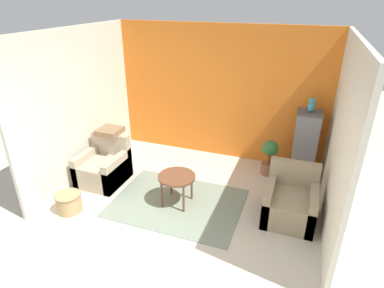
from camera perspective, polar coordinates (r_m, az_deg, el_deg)
ground_plane at (r=4.57m, az=-7.29°, el=-19.03°), size 20.00×20.00×0.00m
wall_back_accent at (r=6.55m, az=4.95°, el=8.93°), size 4.39×0.06×2.69m
wall_left at (r=6.12m, az=-19.50°, el=6.39°), size 0.06×3.19×2.69m
wall_right at (r=4.84m, az=24.82°, el=0.55°), size 0.06×3.19×2.69m
area_rug at (r=5.44m, az=-2.62°, el=-10.38°), size 2.10×1.55×0.01m
coffee_table at (r=5.19m, az=-2.72°, el=-6.22°), size 0.60×0.60×0.53m
armchair_left at (r=6.11m, az=-15.38°, el=-4.05°), size 0.75×0.82×0.83m
armchair_right at (r=5.20m, az=17.02°, el=-9.93°), size 0.75×0.82×0.83m
birdcage at (r=6.20m, az=19.40°, el=-0.43°), size 0.47×0.47×1.30m
parrot at (r=5.92m, az=20.49°, el=6.46°), size 0.12×0.22×0.27m
potted_plant at (r=6.24m, az=13.60°, el=-1.93°), size 0.32×0.29×0.70m
wicker_basket at (r=5.54m, az=-21.04°, el=-9.61°), size 0.40×0.40×0.30m
throw_pillow at (r=6.08m, az=-14.42°, el=2.25°), size 0.41×0.41×0.10m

